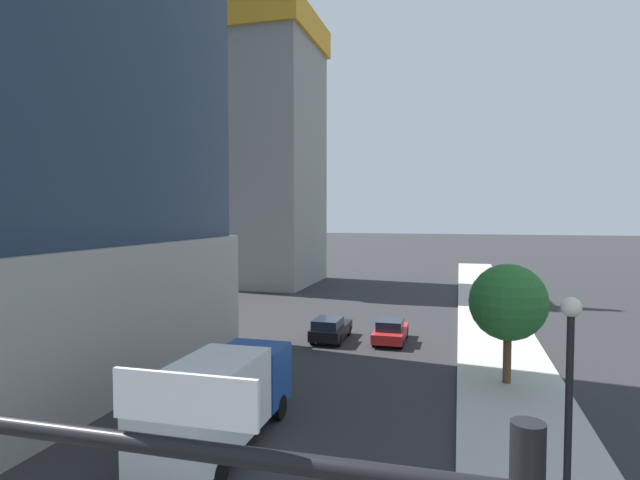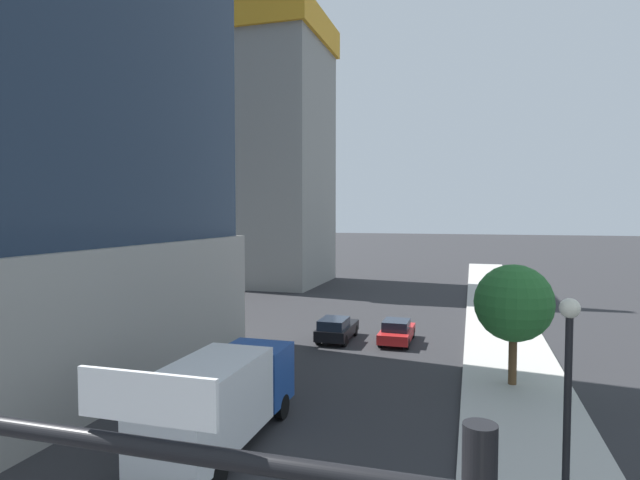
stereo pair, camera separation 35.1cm
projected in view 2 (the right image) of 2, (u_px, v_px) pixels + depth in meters
name	position (u px, v px, depth m)	size (l,w,h in m)	color
sidewalk	(523.00, 412.00, 19.89)	(4.64, 120.00, 0.15)	#B2AFA8
construction_building	(265.00, 139.00, 57.03)	(17.18, 13.43, 38.43)	gray
street_lamp	(568.00, 388.00, 11.27)	(0.44, 0.44, 5.73)	black
street_tree	(514.00, 303.00, 22.73)	(3.41, 3.41, 5.33)	brown
car_red	(397.00, 331.00, 30.79)	(1.77, 4.06, 1.40)	red
car_black	(336.00, 329.00, 31.26)	(1.80, 4.11, 1.48)	black
box_truck	(221.00, 396.00, 16.90)	(2.35, 7.52, 3.03)	#1E4799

